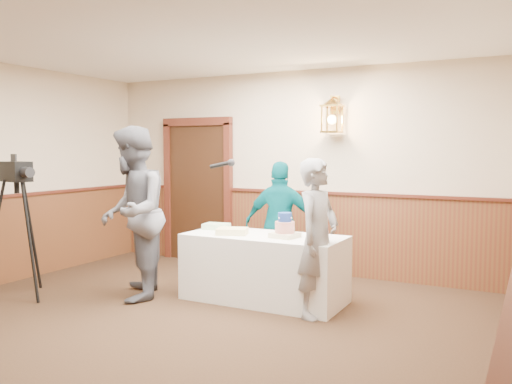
% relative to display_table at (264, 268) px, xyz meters
% --- Properties ---
extents(ground, '(7.00, 7.00, 0.00)m').
position_rel_display_table_xyz_m(ground, '(-0.32, -1.90, -0.38)').
color(ground, '#311F13').
rests_on(ground, ground).
extents(room_shell, '(6.02, 7.02, 2.81)m').
position_rel_display_table_xyz_m(room_shell, '(-0.37, -1.45, 1.15)').
color(room_shell, '#C8B396').
rests_on(room_shell, ground).
extents(display_table, '(1.80, 0.80, 0.75)m').
position_rel_display_table_xyz_m(display_table, '(0.00, 0.00, 0.00)').
color(display_table, white).
rests_on(display_table, ground).
extents(tiered_cake, '(0.30, 0.30, 0.27)m').
position_rel_display_table_xyz_m(tiered_cake, '(0.28, -0.06, 0.48)').
color(tiered_cake, beige).
rests_on(tiered_cake, display_table).
extents(sheet_cake_yellow, '(0.41, 0.36, 0.07)m').
position_rel_display_table_xyz_m(sheet_cake_yellow, '(-0.35, -0.12, 0.41)').
color(sheet_cake_yellow, '#FFF898').
rests_on(sheet_cake_yellow, display_table).
extents(sheet_cake_green, '(0.32, 0.27, 0.07)m').
position_rel_display_table_xyz_m(sheet_cake_green, '(-0.72, 0.14, 0.41)').
color(sheet_cake_green, '#BAE9A4').
rests_on(sheet_cake_green, display_table).
extents(interviewer, '(1.64, 1.21, 1.98)m').
position_rel_display_table_xyz_m(interviewer, '(-1.37, -0.62, 0.61)').
color(interviewer, '#56575F').
rests_on(interviewer, ground).
extents(baker, '(0.46, 0.64, 1.62)m').
position_rel_display_table_xyz_m(baker, '(0.74, -0.27, 0.44)').
color(baker, gray).
rests_on(baker, ground).
extents(assistant_p, '(0.98, 0.57, 1.56)m').
position_rel_display_table_xyz_m(assistant_p, '(-0.13, 0.72, 0.41)').
color(assistant_p, '#035760').
rests_on(assistant_p, ground).
extents(tv_camera_rig, '(0.62, 0.58, 1.57)m').
position_rel_display_table_xyz_m(tv_camera_rig, '(-2.59, -1.18, 0.33)').
color(tv_camera_rig, black).
rests_on(tv_camera_rig, ground).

